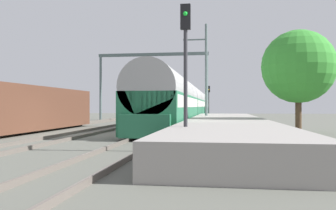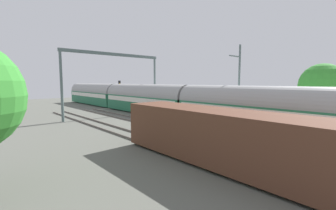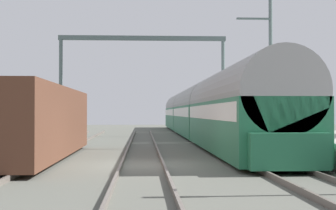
{
  "view_description": "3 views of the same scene",
  "coord_description": "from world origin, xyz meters",
  "px_view_note": "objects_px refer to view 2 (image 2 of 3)",
  "views": [
    {
      "loc": [
        7.74,
        -19.2,
        1.64
      ],
      "look_at": [
        4.33,
        4.28,
        1.71
      ],
      "focal_mm": 37.94,
      "sensor_mm": 36.0,
      "label": 1
    },
    {
      "loc": [
        -14.11,
        -4.27,
        4.33
      ],
      "look_at": [
        1.98,
        13.83,
        1.85
      ],
      "focal_mm": 24.5,
      "sensor_mm": 36.0,
      "label": 2
    },
    {
      "loc": [
        0.01,
        -17.98,
        1.86
      ],
      "look_at": [
        2.17,
        25.22,
        2.51
      ],
      "focal_mm": 54.28,
      "sensor_mm": 36.0,
      "label": 3
    }
  ],
  "objects_px": {
    "freight_car": "(223,137)",
    "railway_signal_far": "(120,90)",
    "passenger_train": "(144,99)",
    "person_crossing": "(158,105)",
    "catenary_gantry": "(115,71)"
  },
  "relations": [
    {
      "from": "freight_car",
      "to": "person_crossing",
      "type": "bearing_deg",
      "value": 60.02
    },
    {
      "from": "freight_car",
      "to": "passenger_train",
      "type": "bearing_deg",
      "value": 65.32
    },
    {
      "from": "freight_car",
      "to": "railway_signal_far",
      "type": "distance_m",
      "value": 30.84
    },
    {
      "from": "person_crossing",
      "to": "passenger_train",
      "type": "bearing_deg",
      "value": -128.7
    },
    {
      "from": "person_crossing",
      "to": "catenary_gantry",
      "type": "relative_size",
      "value": 0.13
    },
    {
      "from": "passenger_train",
      "to": "railway_signal_far",
      "type": "xyz_separation_m",
      "value": [
        1.92,
        10.07,
        0.94
      ]
    },
    {
      "from": "catenary_gantry",
      "to": "passenger_train",
      "type": "bearing_deg",
      "value": -3.13
    },
    {
      "from": "person_crossing",
      "to": "catenary_gantry",
      "type": "distance_m",
      "value": 7.83
    },
    {
      "from": "passenger_train",
      "to": "person_crossing",
      "type": "xyz_separation_m",
      "value": [
        1.93,
        -0.5,
        -0.94
      ]
    },
    {
      "from": "person_crossing",
      "to": "catenary_gantry",
      "type": "bearing_deg",
      "value": -120.98
    },
    {
      "from": "freight_car",
      "to": "railway_signal_far",
      "type": "bearing_deg",
      "value": 69.91
    },
    {
      "from": "person_crossing",
      "to": "railway_signal_far",
      "type": "xyz_separation_m",
      "value": [
        -0.01,
        10.56,
        1.88
      ]
    },
    {
      "from": "freight_car",
      "to": "person_crossing",
      "type": "distance_m",
      "value": 21.21
    },
    {
      "from": "railway_signal_far",
      "to": "catenary_gantry",
      "type": "height_order",
      "value": "catenary_gantry"
    },
    {
      "from": "railway_signal_far",
      "to": "passenger_train",
      "type": "bearing_deg",
      "value": -100.78
    }
  ]
}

